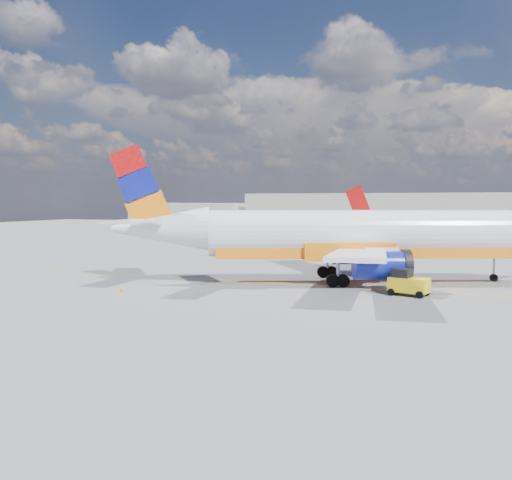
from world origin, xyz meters
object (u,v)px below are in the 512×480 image
at_px(main_jet, 346,236).
at_px(gse_tug, 408,283).
at_px(traffic_cone, 121,291).
at_px(second_jet, 452,226).

bearing_deg(main_jet, gse_tug, -64.59).
height_order(gse_tug, traffic_cone, gse_tug).
relative_size(gse_tug, traffic_cone, 5.95).
relative_size(main_jet, traffic_cone, 75.00).
distance_m(gse_tug, traffic_cone, 20.21).
bearing_deg(main_jet, second_jet, 57.65).
bearing_deg(gse_tug, second_jet, 102.67).
bearing_deg(main_jet, traffic_cone, -162.17).
distance_m(second_jet, gse_tug, 44.11).
height_order(main_jet, gse_tug, main_jet).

